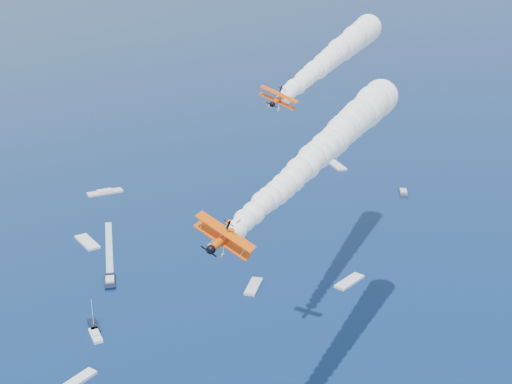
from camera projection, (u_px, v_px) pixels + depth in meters
biplane_lead at (278, 100)px, 125.04m from camera, size 10.00×10.87×7.21m
biplane_trail at (224, 238)px, 87.05m from camera, size 11.13×12.31×8.79m
smoke_trail_lead at (333, 56)px, 153.52m from camera, size 72.30×63.90×12.53m
smoke_trail_trail at (324, 148)px, 114.54m from camera, size 72.08×58.52×12.53m
spectator_boats at (78, 272)px, 191.25m from camera, size 217.12×178.68×0.70m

